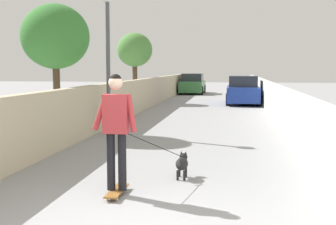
# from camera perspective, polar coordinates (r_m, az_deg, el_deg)

# --- Properties ---
(ground_plane) EXTENTS (80.00, 80.00, 0.00)m
(ground_plane) POSITION_cam_1_polar(r_m,az_deg,el_deg) (19.13, 4.71, -0.06)
(ground_plane) COLOR gray
(wall_left) EXTENTS (48.00, 0.30, 1.46)m
(wall_left) POSITION_cam_1_polar(r_m,az_deg,el_deg) (17.54, -5.37, 1.79)
(wall_left) COLOR tan
(wall_left) RESTS_ON ground
(fence_right) EXTENTS (48.00, 0.30, 1.31)m
(fence_right) POSITION_cam_1_polar(r_m,az_deg,el_deg) (17.12, 14.18, 1.29)
(fence_right) COLOR silver
(fence_right) RESTS_ON ground
(tree_left_near) EXTENTS (1.97, 1.97, 3.93)m
(tree_left_near) POSITION_cam_1_polar(r_m,az_deg,el_deg) (24.62, -4.40, 8.14)
(tree_left_near) COLOR #473523
(tree_left_near) RESTS_ON ground
(tree_left_mid) EXTENTS (2.04, 2.04, 3.89)m
(tree_left_mid) POSITION_cam_1_polar(r_m,az_deg,el_deg) (13.59, -14.61, 9.56)
(tree_left_mid) COLOR #473523
(tree_left_mid) RESTS_ON ground
(lamp_post) EXTENTS (0.36, 0.36, 4.24)m
(lamp_post) POSITION_cam_1_polar(r_m,az_deg,el_deg) (13.02, -7.93, 9.92)
(lamp_post) COLOR #4C4C51
(lamp_post) RESTS_ON ground
(skateboard) EXTENTS (0.80, 0.20, 0.08)m
(skateboard) POSITION_cam_1_polar(r_m,az_deg,el_deg) (6.93, -6.74, -10.22)
(skateboard) COLOR brown
(skateboard) RESTS_ON ground
(person_skateboarder) EXTENTS (0.22, 0.71, 1.81)m
(person_skateboarder) POSITION_cam_1_polar(r_m,az_deg,el_deg) (6.71, -6.85, -1.29)
(person_skateboarder) COLOR black
(person_skateboarder) RESTS_ON skateboard
(dog) EXTENTS (1.51, 1.00, 1.06)m
(dog) POSITION_cam_1_polar(r_m,az_deg,el_deg) (7.86, 1.83, -6.68)
(dog) COLOR black
(dog) RESTS_ON ground
(car_near) EXTENTS (4.15, 1.80, 1.54)m
(car_near) POSITION_cam_1_polar(r_m,az_deg,el_deg) (24.16, 9.82, 2.82)
(car_near) COLOR navy
(car_near) RESTS_ON ground
(car_far) EXTENTS (4.34, 1.80, 1.54)m
(car_far) POSITION_cam_1_polar(r_m,az_deg,el_deg) (33.30, 3.27, 3.73)
(car_far) COLOR #336B38
(car_far) RESTS_ON ground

